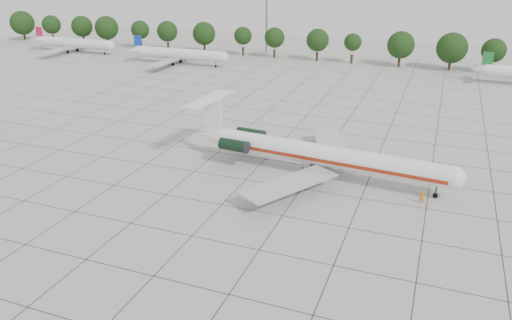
{
  "coord_description": "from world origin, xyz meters",
  "views": [
    {
      "loc": [
        23.74,
        -58.32,
        29.01
      ],
      "look_at": [
        1.8,
        -0.67,
        3.5
      ],
      "focal_mm": 35.0,
      "sensor_mm": 36.0,
      "label": 1
    }
  ],
  "objects_px": {
    "main_airliner": "(313,153)",
    "floodlight_mast": "(267,6)",
    "ground_crew": "(422,197)",
    "bg_airliner_b": "(179,54)",
    "bg_airliner_a": "(74,43)"
  },
  "relations": [
    {
      "from": "bg_airliner_b",
      "to": "floodlight_mast",
      "type": "bearing_deg",
      "value": 56.74
    },
    {
      "from": "bg_airliner_b",
      "to": "ground_crew",
      "type": "bearing_deg",
      "value": -42.67
    },
    {
      "from": "main_airliner",
      "to": "bg_airliner_a",
      "type": "height_order",
      "value": "main_airliner"
    },
    {
      "from": "bg_airliner_b",
      "to": "bg_airliner_a",
      "type": "bearing_deg",
      "value": 173.43
    },
    {
      "from": "main_airliner",
      "to": "floodlight_mast",
      "type": "distance_m",
      "value": 95.55
    },
    {
      "from": "main_airliner",
      "to": "bg_airliner_a",
      "type": "bearing_deg",
      "value": 150.85
    },
    {
      "from": "main_airliner",
      "to": "bg_airliner_b",
      "type": "xyz_separation_m",
      "value": [
        -55.13,
        61.0,
        -0.32
      ]
    },
    {
      "from": "bg_airliner_a",
      "to": "bg_airliner_b",
      "type": "distance_m",
      "value": 40.6
    },
    {
      "from": "bg_airliner_b",
      "to": "floodlight_mast",
      "type": "distance_m",
      "value": 33.0
    },
    {
      "from": "main_airliner",
      "to": "ground_crew",
      "type": "bearing_deg",
      "value": -8.55
    },
    {
      "from": "main_airliner",
      "to": "bg_airliner_a",
      "type": "relative_size",
      "value": 1.38
    },
    {
      "from": "main_airliner",
      "to": "ground_crew",
      "type": "distance_m",
      "value": 15.76
    },
    {
      "from": "main_airliner",
      "to": "bg_airliner_b",
      "type": "distance_m",
      "value": 82.22
    },
    {
      "from": "ground_crew",
      "to": "floodlight_mast",
      "type": "distance_m",
      "value": 106.0
    },
    {
      "from": "main_airliner",
      "to": "bg_airliner_a",
      "type": "distance_m",
      "value": 115.85
    }
  ]
}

